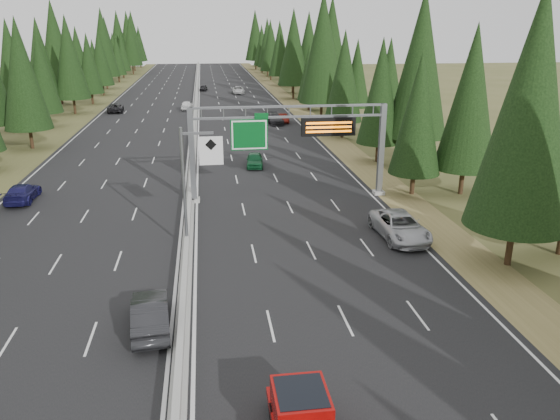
{
  "coord_description": "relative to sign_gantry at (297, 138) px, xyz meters",
  "views": [
    {
      "loc": [
        1.5,
        -8.76,
        13.99
      ],
      "look_at": [
        5.47,
        20.0,
        4.15
      ],
      "focal_mm": 35.0,
      "sensor_mm": 36.0,
      "label": 1
    }
  ],
  "objects": [
    {
      "name": "car_ahead_dkred",
      "position": [
        4.21,
        37.8,
        -4.55
      ],
      "size": [
        1.55,
        3.93,
        1.27
      ],
      "primitive_type": "imported",
      "rotation": [
        0.0,
        0.0,
        0.05
      ],
      "color": "#60130D",
      "rests_on": "road"
    },
    {
      "name": "shoulder_right",
      "position": [
        8.88,
        45.12,
        -5.24
      ],
      "size": [
        3.6,
        260.0,
        0.06
      ],
      "primitive_type": "cube",
      "color": "olive",
      "rests_on": "ground"
    },
    {
      "name": "car_onc_far",
      "position": [
        -22.26,
        51.94,
        -4.45
      ],
      "size": [
        2.81,
        5.47,
        1.48
      ],
      "primitive_type": "imported",
      "rotation": [
        0.0,
        0.0,
        3.21
      ],
      "color": "black",
      "rests_on": "road"
    },
    {
      "name": "car_onc_blue",
      "position": [
        -22.74,
        2.26,
        -4.46
      ],
      "size": [
        2.12,
        5.08,
        1.47
      ],
      "primitive_type": "imported",
      "rotation": [
        0.0,
        0.0,
        3.15
      ],
      "color": "#18164F",
      "rests_on": "road"
    },
    {
      "name": "car_ahead_dkgrey",
      "position": [
        2.86,
        36.8,
        -4.44
      ],
      "size": [
        2.54,
        5.31,
        1.49
      ],
      "primitive_type": "imported",
      "rotation": [
        0.0,
        0.0,
        0.09
      ],
      "color": "black",
      "rests_on": "road"
    },
    {
      "name": "tree_row_right",
      "position": [
        12.98,
        33.75,
        3.97
      ],
      "size": [
        12.37,
        244.52,
        18.97
      ],
      "color": "black",
      "rests_on": "ground"
    },
    {
      "name": "car_onc_near",
      "position": [
        -10.42,
        -19.88,
        -4.38
      ],
      "size": [
        2.17,
        5.06,
        1.62
      ],
      "primitive_type": "imported",
      "rotation": [
        0.0,
        0.0,
        3.24
      ],
      "color": "black",
      "rests_on": "road"
    },
    {
      "name": "car_onc_white",
      "position": [
        -10.42,
        53.02,
        -4.41
      ],
      "size": [
        2.1,
        4.66,
        1.55
      ],
      "primitive_type": "imported",
      "rotation": [
        0.0,
        0.0,
        3.08
      ],
      "color": "white",
      "rests_on": "road"
    },
    {
      "name": "red_pickup",
      "position": [
        -4.51,
        -28.42,
        -4.16
      ],
      "size": [
        2.03,
        5.68,
        1.85
      ],
      "color": "black",
      "rests_on": "road"
    },
    {
      "name": "road",
      "position": [
        -8.92,
        45.12,
        -5.23
      ],
      "size": [
        32.0,
        260.0,
        0.08
      ],
      "primitive_type": "cube",
      "color": "black",
      "rests_on": "ground"
    },
    {
      "name": "car_ahead_far",
      "position": [
        -7.42,
        82.14,
        -4.55
      ],
      "size": [
        1.88,
        3.87,
        1.27
      ],
      "primitive_type": "imported",
      "rotation": [
        0.0,
        0.0,
        -0.1
      ],
      "color": "black",
      "rests_on": "road"
    },
    {
      "name": "shoulder_left",
      "position": [
        -26.72,
        45.12,
        -5.24
      ],
      "size": [
        3.6,
        260.0,
        0.06
      ],
      "primitive_type": "cube",
      "color": "#4C4F24",
      "rests_on": "ground"
    },
    {
      "name": "silver_minivan",
      "position": [
        5.54,
        -10.03,
        -4.34
      ],
      "size": [
        3.03,
        6.18,
        1.69
      ],
      "primitive_type": "imported",
      "rotation": [
        0.0,
        0.0,
        0.04
      ],
      "color": "#AEAFB3",
      "rests_on": "road"
    },
    {
      "name": "car_ahead_green",
      "position": [
        -2.48,
        11.33,
        -4.48
      ],
      "size": [
        2.06,
        4.3,
        1.42
      ],
      "primitive_type": "imported",
      "rotation": [
        0.0,
        0.0,
        -0.09
      ],
      "color": "#155B30",
      "rests_on": "road"
    },
    {
      "name": "car_ahead_white",
      "position": [
        -0.05,
        75.28,
        -4.44
      ],
      "size": [
        2.55,
        5.42,
        1.5
      ],
      "primitive_type": "imported",
      "rotation": [
        0.0,
        0.0,
        -0.01
      ],
      "color": "silver",
      "rests_on": "road"
    },
    {
      "name": "sign_gantry",
      "position": [
        0.0,
        0.0,
        0.0
      ],
      "size": [
        16.75,
        0.98,
        7.8
      ],
      "color": "slate",
      "rests_on": "road"
    },
    {
      "name": "hov_sign_pole",
      "position": [
        -8.33,
        -9.92,
        -0.54
      ],
      "size": [
        2.8,
        0.5,
        8.0
      ],
      "color": "slate",
      "rests_on": "road"
    },
    {
      "name": "tree_row_left",
      "position": [
        -31.21,
        38.62,
        4.17
      ],
      "size": [
        12.16,
        246.52,
        18.88
      ],
      "color": "black",
      "rests_on": "ground"
    },
    {
      "name": "median_barrier",
      "position": [
        -8.92,
        45.12,
        -4.85
      ],
      "size": [
        0.7,
        260.0,
        0.85
      ],
      "color": "gray",
      "rests_on": "road"
    }
  ]
}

